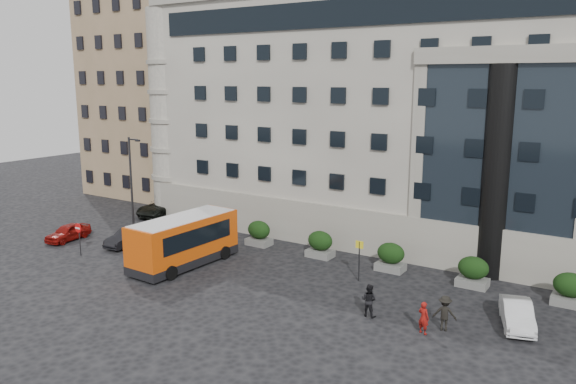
# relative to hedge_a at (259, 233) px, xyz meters

# --- Properties ---
(ground) EXTENTS (120.00, 120.00, 0.00)m
(ground) POSITION_rel_hedge_a_xyz_m (4.00, -7.80, -0.93)
(ground) COLOR black
(ground) RESTS_ON ground
(civic_building) EXTENTS (44.00, 24.00, 18.00)m
(civic_building) POSITION_rel_hedge_a_xyz_m (10.00, 14.20, 8.07)
(civic_building) COLOR gray
(civic_building) RESTS_ON ground
(entrance_column) EXTENTS (1.80, 1.80, 13.00)m
(entrance_column) POSITION_rel_hedge_a_xyz_m (16.00, 2.50, 5.57)
(entrance_column) COLOR black
(entrance_column) RESTS_ON ground
(apartment_near) EXTENTS (14.00, 14.00, 20.00)m
(apartment_near) POSITION_rel_hedge_a_xyz_m (-20.00, 12.20, 9.07)
(apartment_near) COLOR #866E4E
(apartment_near) RESTS_ON ground
(apartment_far) EXTENTS (13.00, 13.00, 22.00)m
(apartment_far) POSITION_rel_hedge_a_xyz_m (-23.00, 30.20, 10.07)
(apartment_far) COLOR #7A6447
(apartment_far) RESTS_ON ground
(hedge_a) EXTENTS (1.80, 1.26, 1.84)m
(hedge_a) POSITION_rel_hedge_a_xyz_m (0.00, 0.00, 0.00)
(hedge_a) COLOR #5E5E5B
(hedge_a) RESTS_ON ground
(hedge_b) EXTENTS (1.80, 1.26, 1.84)m
(hedge_b) POSITION_rel_hedge_a_xyz_m (5.20, 0.00, 0.00)
(hedge_b) COLOR #5E5E5B
(hedge_b) RESTS_ON ground
(hedge_c) EXTENTS (1.80, 1.26, 1.84)m
(hedge_c) POSITION_rel_hedge_a_xyz_m (10.40, 0.00, 0.00)
(hedge_c) COLOR #5E5E5B
(hedge_c) RESTS_ON ground
(hedge_d) EXTENTS (1.80, 1.26, 1.84)m
(hedge_d) POSITION_rel_hedge_a_xyz_m (15.60, 0.00, 0.00)
(hedge_d) COLOR #5E5E5B
(hedge_d) RESTS_ON ground
(hedge_e) EXTENTS (1.80, 1.26, 1.84)m
(hedge_e) POSITION_rel_hedge_a_xyz_m (20.80, 0.00, 0.00)
(hedge_e) COLOR #5E5E5B
(hedge_e) RESTS_ON ground
(street_lamp) EXTENTS (1.16, 0.18, 8.00)m
(street_lamp) POSITION_rel_hedge_a_xyz_m (-7.94, -4.80, 3.44)
(street_lamp) COLOR #262628
(street_lamp) RESTS_ON ground
(bus_stop_sign) EXTENTS (0.50, 0.08, 2.52)m
(bus_stop_sign) POSITION_rel_hedge_a_xyz_m (9.50, -2.80, 0.80)
(bus_stop_sign) COLOR #262628
(bus_stop_sign) RESTS_ON ground
(no_entry_sign) EXTENTS (0.64, 0.16, 2.32)m
(no_entry_sign) POSITION_rel_hedge_a_xyz_m (-9.00, -8.84, 0.72)
(no_entry_sign) COLOR #262628
(no_entry_sign) RESTS_ON ground
(minibus) EXTENTS (3.17, 7.89, 3.25)m
(minibus) POSITION_rel_hedge_a_xyz_m (-1.48, -6.37, 0.86)
(minibus) COLOR #CB4609
(minibus) RESTS_ON ground
(red_truck) EXTENTS (2.67, 4.96, 2.56)m
(red_truck) POSITION_rel_hedge_a_xyz_m (-13.54, 7.65, 0.38)
(red_truck) COLOR #991E0B
(red_truck) RESTS_ON ground
(parked_car_a) EXTENTS (1.97, 3.87, 1.26)m
(parked_car_a) POSITION_rel_hedge_a_xyz_m (-13.00, -6.86, -0.30)
(parked_car_a) COLOR maroon
(parked_car_a) RESTS_ON ground
(parked_car_b) EXTENTS (1.65, 4.04, 1.30)m
(parked_car_b) POSITION_rel_hedge_a_xyz_m (-8.02, -5.28, -0.28)
(parked_car_b) COLOR black
(parked_car_b) RESTS_ON ground
(parked_car_c) EXTENTS (2.31, 5.01, 1.42)m
(parked_car_c) POSITION_rel_hedge_a_xyz_m (-8.82, 4.17, -0.22)
(parked_car_c) COLOR black
(parked_car_c) RESTS_ON ground
(parked_car_d) EXTENTS (2.90, 5.58, 1.50)m
(parked_car_d) POSITION_rel_hedge_a_xyz_m (-12.70, 2.82, -0.18)
(parked_car_d) COLOR black
(parked_car_d) RESTS_ON ground
(white_taxi) EXTENTS (2.51, 4.14, 1.29)m
(white_taxi) POSITION_rel_hedge_a_xyz_m (18.93, -4.36, -0.28)
(white_taxi) COLOR silver
(white_taxi) RESTS_ON ground
(pedestrian_a) EXTENTS (0.69, 0.56, 1.63)m
(pedestrian_a) POSITION_rel_hedge_a_xyz_m (15.28, -7.65, -0.11)
(pedestrian_a) COLOR maroon
(pedestrian_a) RESTS_ON ground
(pedestrian_b) EXTENTS (0.88, 0.70, 1.74)m
(pedestrian_b) POSITION_rel_hedge_a_xyz_m (12.19, -7.21, -0.06)
(pedestrian_b) COLOR black
(pedestrian_b) RESTS_ON ground
(pedestrian_c) EXTENTS (1.26, 0.89, 1.78)m
(pedestrian_c) POSITION_rel_hedge_a_xyz_m (16.02, -6.75, -0.04)
(pedestrian_c) COLOR black
(pedestrian_c) RESTS_ON ground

